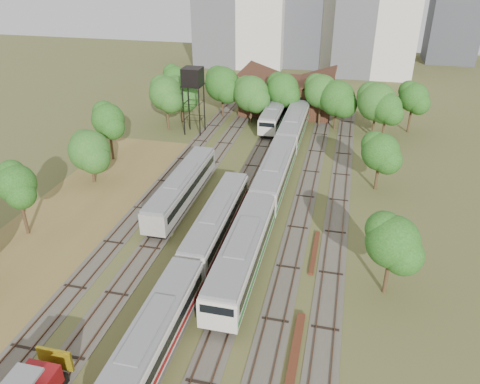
# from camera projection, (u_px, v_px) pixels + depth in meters

# --- Properties ---
(ground) EXTENTS (240.00, 240.00, 0.00)m
(ground) POSITION_uv_depth(u_px,v_px,m) (192.00, 336.00, 36.33)
(ground) COLOR #475123
(ground) RESTS_ON ground
(dry_grass_patch) EXTENTS (14.00, 60.00, 0.04)m
(dry_grass_patch) POSITION_uv_depth(u_px,v_px,m) (47.00, 248.00, 46.90)
(dry_grass_patch) COLOR brown
(dry_grass_patch) RESTS_ON ground
(tracks) EXTENTS (24.60, 80.00, 0.19)m
(tracks) POSITION_uv_depth(u_px,v_px,m) (251.00, 191.00, 57.98)
(tracks) COLOR #4C473D
(tracks) RESTS_ON ground
(railcar_red_set) EXTENTS (2.82, 34.58, 3.48)m
(railcar_red_set) POSITION_uv_depth(u_px,v_px,m) (189.00, 272.00, 40.53)
(railcar_red_set) COLOR black
(railcar_red_set) RESTS_ON ground
(railcar_green_set) EXTENTS (3.19, 52.07, 3.96)m
(railcar_green_set) POSITION_uv_depth(u_px,v_px,m) (275.00, 174.00, 57.45)
(railcar_green_set) COLOR black
(railcar_green_set) RESTS_ON ground
(railcar_rear) EXTENTS (2.87, 16.08, 3.54)m
(railcar_rear) POSITION_uv_depth(u_px,v_px,m) (275.00, 113.00, 79.08)
(railcar_rear) COLOR black
(railcar_rear) RESTS_ON ground
(old_grey_coach) EXTENTS (2.84, 18.00, 3.50)m
(old_grey_coach) POSITION_uv_depth(u_px,v_px,m) (182.00, 187.00, 54.67)
(old_grey_coach) COLOR black
(old_grey_coach) RESTS_ON ground
(water_tower) EXTENTS (3.04, 3.04, 10.52)m
(water_tower) POSITION_uv_depth(u_px,v_px,m) (193.00, 78.00, 72.10)
(water_tower) COLOR black
(water_tower) RESTS_ON ground
(rail_pile_near) EXTENTS (0.64, 9.63, 0.32)m
(rail_pile_near) POSITION_uv_depth(u_px,v_px,m) (294.00, 359.00, 34.07)
(rail_pile_near) COLOR #5B2B1A
(rail_pile_near) RESTS_ON ground
(rail_pile_far) EXTENTS (0.46, 7.35, 0.24)m
(rail_pile_far) POSITION_uv_depth(u_px,v_px,m) (315.00, 252.00, 46.18)
(rail_pile_far) COLOR #5B2B1A
(rail_pile_far) RESTS_ON ground
(maintenance_shed) EXTENTS (16.45, 11.55, 7.58)m
(maintenance_shed) POSITION_uv_depth(u_px,v_px,m) (288.00, 95.00, 85.13)
(maintenance_shed) COLOR #391F14
(maintenance_shed) RESTS_ON ground
(tree_band_left) EXTENTS (8.61, 65.89, 8.74)m
(tree_band_left) POSITION_uv_depth(u_px,v_px,m) (78.00, 149.00, 55.57)
(tree_band_left) COLOR #382616
(tree_band_left) RESTS_ON ground
(tree_band_far) EXTENTS (42.68, 10.69, 8.82)m
(tree_band_far) POSITION_uv_depth(u_px,v_px,m) (288.00, 93.00, 77.15)
(tree_band_far) COLOR #382616
(tree_band_far) RESTS_ON ground
(tree_band_right) EXTENTS (5.89, 41.95, 7.61)m
(tree_band_right) POSITION_uv_depth(u_px,v_px,m) (386.00, 153.00, 55.27)
(tree_band_right) COLOR #382616
(tree_band_right) RESTS_ON ground
(tower_far_right) EXTENTS (12.00, 12.00, 28.00)m
(tower_far_right) POSITION_uv_depth(u_px,v_px,m) (457.00, 5.00, 117.64)
(tower_far_right) COLOR #3E4045
(tower_far_right) RESTS_ON ground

